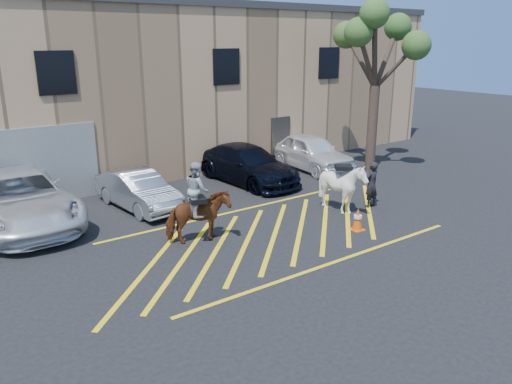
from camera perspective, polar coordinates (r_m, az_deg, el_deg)
ground at (r=15.51m, az=1.46°, el=-4.55°), size 90.00×90.00×0.00m
car_white_pickup at (r=17.49m, az=-25.39°, el=-0.76°), size 2.88×6.19×1.72m
car_silver_sedan at (r=17.91m, az=-13.29°, el=0.19°), size 1.81×4.12×1.32m
car_blue_suv at (r=20.72m, az=-1.00°, el=3.20°), size 2.44×5.32×1.51m
car_white_suv at (r=22.98m, az=6.33°, el=4.57°), size 2.27×4.79×1.58m
handler at (r=17.99m, az=13.04°, el=0.82°), size 0.62×0.43×1.64m
warehouse at (r=25.11m, az=-15.69°, el=11.71°), size 32.42×10.20×7.30m
hatching_zone at (r=15.29m, az=2.14°, el=-4.87°), size 12.60×5.12×0.01m
mounted_bay at (r=14.48m, az=-6.68°, el=-2.14°), size 1.98×1.26×2.42m
saddled_white at (r=17.18m, az=9.85°, el=0.53°), size 2.13×2.17×1.79m
traffic_cone at (r=15.84m, az=11.55°, el=-3.04°), size 0.42×0.42×0.73m
tree at (r=22.68m, az=13.76°, el=16.53°), size 3.99×4.37×7.31m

